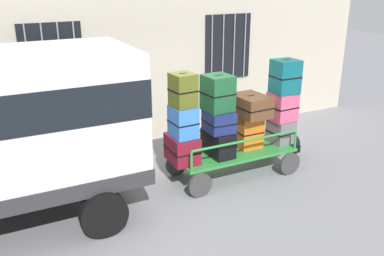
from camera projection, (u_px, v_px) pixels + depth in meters
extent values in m
plane|color=gray|center=(188.00, 183.00, 7.79)|extent=(40.00, 40.00, 0.00)
cube|color=#BCB29E|center=(136.00, 30.00, 9.04)|extent=(12.00, 0.30, 5.00)
cube|color=black|center=(53.00, 62.00, 8.30)|extent=(1.20, 0.04, 1.50)
cylinder|color=gray|center=(29.00, 64.00, 8.07)|extent=(0.03, 0.03, 1.50)
cylinder|color=gray|center=(45.00, 63.00, 8.20)|extent=(0.03, 0.03, 1.50)
cylinder|color=gray|center=(61.00, 61.00, 8.33)|extent=(0.03, 0.03, 1.50)
cylinder|color=gray|center=(76.00, 60.00, 8.46)|extent=(0.03, 0.03, 1.50)
cube|color=black|center=(228.00, 47.00, 10.00)|extent=(1.20, 0.04, 1.50)
cylinder|color=gray|center=(212.00, 48.00, 9.77)|extent=(0.03, 0.03, 1.50)
cylinder|color=gray|center=(223.00, 47.00, 9.90)|extent=(0.03, 0.03, 1.50)
cylinder|color=gray|center=(234.00, 47.00, 10.03)|extent=(0.03, 0.03, 1.50)
cylinder|color=gray|center=(245.00, 46.00, 10.15)|extent=(0.03, 0.03, 1.50)
cylinder|color=black|center=(104.00, 214.00, 6.14)|extent=(0.70, 0.22, 0.70)
cube|color=#2D8438|center=(234.00, 152.00, 7.98)|extent=(2.28, 0.91, 0.05)
cylinder|color=#383838|center=(290.00, 164.00, 8.07)|extent=(0.44, 0.06, 0.44)
cylinder|color=#383838|center=(260.00, 147.00, 8.87)|extent=(0.44, 0.06, 0.44)
cylinder|color=#383838|center=(200.00, 185.00, 7.25)|extent=(0.44, 0.06, 0.44)
cylinder|color=#383838|center=(177.00, 164.00, 8.05)|extent=(0.44, 0.06, 0.44)
cylinder|color=#2D8438|center=(295.00, 140.00, 8.02)|extent=(0.04, 0.04, 0.35)
cylinder|color=#2D8438|center=(269.00, 126.00, 8.72)|extent=(0.04, 0.04, 0.35)
cylinder|color=#2D8438|center=(191.00, 161.00, 7.09)|extent=(0.04, 0.04, 0.35)
cylinder|color=#2D8438|center=(171.00, 145.00, 7.79)|extent=(0.04, 0.04, 0.35)
cylinder|color=#2D8438|center=(247.00, 141.00, 7.50)|extent=(2.20, 0.04, 0.04)
cylinder|color=#2D8438|center=(223.00, 126.00, 8.20)|extent=(2.20, 0.04, 0.04)
cube|color=maroon|center=(182.00, 149.00, 7.46)|extent=(0.47, 0.65, 0.47)
cube|color=black|center=(182.00, 149.00, 7.46)|extent=(0.48, 0.66, 0.02)
cube|color=black|center=(182.00, 136.00, 7.38)|extent=(0.16, 0.03, 0.02)
cube|color=#3372C6|center=(183.00, 122.00, 7.24)|extent=(0.40, 0.47, 0.54)
cube|color=black|center=(183.00, 122.00, 7.24)|extent=(0.41, 0.48, 0.02)
cube|color=black|center=(183.00, 107.00, 7.15)|extent=(0.14, 0.03, 0.02)
cube|color=#4C5119|center=(183.00, 90.00, 7.05)|extent=(0.40, 0.42, 0.56)
cube|color=black|center=(183.00, 90.00, 7.05)|extent=(0.41, 0.43, 0.02)
cube|color=black|center=(183.00, 74.00, 6.96)|extent=(0.13, 0.04, 0.02)
cube|color=black|center=(218.00, 143.00, 7.73)|extent=(0.40, 0.66, 0.46)
cube|color=black|center=(218.00, 143.00, 7.73)|extent=(0.42, 0.67, 0.02)
cube|color=black|center=(218.00, 131.00, 7.65)|extent=(0.13, 0.04, 0.02)
cube|color=navy|center=(219.00, 121.00, 7.57)|extent=(0.48, 0.54, 0.37)
cube|color=black|center=(219.00, 121.00, 7.57)|extent=(0.49, 0.55, 0.02)
cube|color=black|center=(219.00, 112.00, 7.51)|extent=(0.16, 0.04, 0.02)
cube|color=#194C28|center=(218.00, 93.00, 7.45)|extent=(0.49, 0.51, 0.63)
cube|color=black|center=(218.00, 93.00, 7.45)|extent=(0.50, 0.52, 0.02)
cube|color=black|center=(218.00, 76.00, 7.35)|extent=(0.16, 0.04, 0.02)
cube|color=orange|center=(250.00, 132.00, 8.02)|extent=(0.45, 0.30, 0.64)
cube|color=black|center=(250.00, 132.00, 8.02)|extent=(0.46, 0.31, 0.02)
cube|color=black|center=(251.00, 116.00, 7.91)|extent=(0.16, 0.03, 0.02)
cube|color=brown|center=(251.00, 106.00, 7.85)|extent=(0.58, 0.74, 0.38)
cube|color=black|center=(251.00, 106.00, 7.85)|extent=(0.59, 0.75, 0.02)
cube|color=black|center=(251.00, 96.00, 7.79)|extent=(0.16, 0.04, 0.02)
cube|color=slate|center=(281.00, 131.00, 8.32)|extent=(0.46, 0.47, 0.45)
cube|color=black|center=(281.00, 131.00, 8.32)|extent=(0.47, 0.48, 0.02)
cube|color=black|center=(282.00, 120.00, 8.24)|extent=(0.15, 0.04, 0.02)
cube|color=#CC4C72|center=(282.00, 106.00, 8.16)|extent=(0.49, 0.47, 0.54)
cube|color=black|center=(282.00, 106.00, 8.16)|extent=(0.50, 0.48, 0.02)
cube|color=black|center=(283.00, 93.00, 8.07)|extent=(0.16, 0.04, 0.02)
cube|color=#0F5960|center=(285.00, 76.00, 7.94)|extent=(0.47, 0.43, 0.63)
cube|color=black|center=(285.00, 76.00, 7.94)|extent=(0.48, 0.44, 0.02)
cube|color=black|center=(286.00, 60.00, 7.83)|extent=(0.16, 0.03, 0.02)
ellipsoid|color=black|center=(294.00, 146.00, 8.92)|extent=(0.27, 0.19, 0.44)
cube|color=black|center=(297.00, 149.00, 8.86)|extent=(0.14, 0.06, 0.15)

